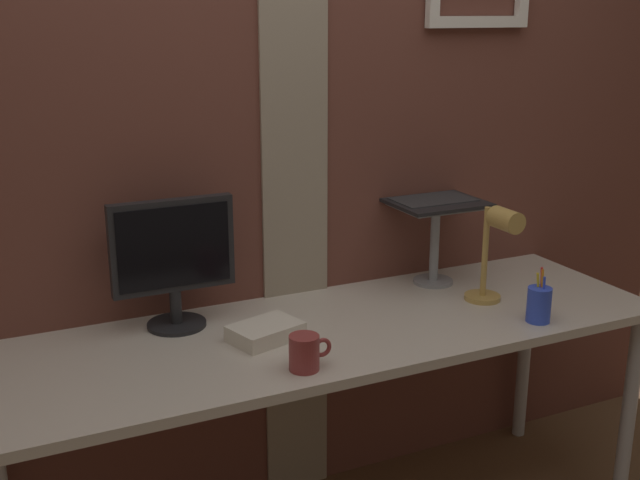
% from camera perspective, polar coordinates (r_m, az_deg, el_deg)
% --- Properties ---
extents(brick_wall_back, '(3.50, 0.16, 2.42)m').
position_cam_1_polar(brick_wall_back, '(2.59, -4.41, 5.79)').
color(brick_wall_back, brown).
rests_on(brick_wall_back, ground_plane).
extents(desk, '(2.10, 0.66, 0.76)m').
position_cam_1_polar(desk, '(2.44, 1.02, -7.86)').
color(desk, beige).
rests_on(desk, ground_plane).
extents(monitor, '(0.37, 0.18, 0.40)m').
position_cam_1_polar(monitor, '(2.38, -10.63, -1.02)').
color(monitor, black).
rests_on(monitor, desk).
extents(laptop_stand, '(0.28, 0.22, 0.29)m').
position_cam_1_polar(laptop_stand, '(2.76, 8.36, 0.65)').
color(laptop_stand, gray).
rests_on(laptop_stand, desk).
extents(laptop, '(0.31, 0.30, 0.25)m').
position_cam_1_polar(laptop, '(2.78, 7.70, 4.18)').
color(laptop, black).
rests_on(laptop, laptop_stand).
extents(desk_lamp, '(0.12, 0.20, 0.33)m').
position_cam_1_polar(desk_lamp, '(2.58, 12.68, -0.35)').
color(desk_lamp, tan).
rests_on(desk_lamp, desk).
extents(pen_cup, '(0.07, 0.07, 0.17)m').
position_cam_1_polar(pen_cup, '(2.52, 15.63, -4.51)').
color(pen_cup, blue).
rests_on(pen_cup, desk).
extents(coffee_mug, '(0.12, 0.08, 0.10)m').
position_cam_1_polar(coffee_mug, '(2.12, -1.09, -8.17)').
color(coffee_mug, maroon).
rests_on(coffee_mug, desk).
extents(paper_clutter_stack, '(0.23, 0.19, 0.05)m').
position_cam_1_polar(paper_clutter_stack, '(2.32, -3.98, -6.67)').
color(paper_clutter_stack, silver).
rests_on(paper_clutter_stack, desk).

